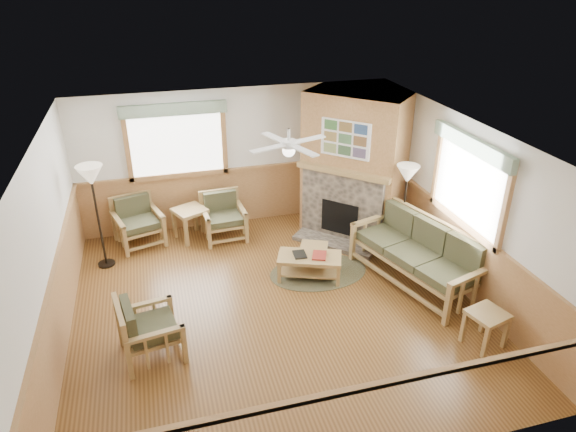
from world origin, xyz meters
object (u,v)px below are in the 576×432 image
object	(u,v)px
end_table_chairs	(191,224)
floor_lamp_right	(404,211)
armchair_left	(150,328)
floor_lamp_left	(98,217)
coffee_table	(309,267)
end_table_sofa	(485,328)
armchair_back_right	(224,217)
sofa	(416,254)
armchair_back_left	(138,222)
footstool	(313,256)

from	to	relation	value
end_table_chairs	floor_lamp_right	distance (m)	3.93
armchair_left	floor_lamp_left	xyz separation A→B (m)	(-0.71, 2.54, 0.50)
coffee_table	end_table_chairs	world-z (taller)	end_table_chairs
end_table_sofa	end_table_chairs	bearing A→B (deg)	130.83
armchair_back_right	floor_lamp_right	size ratio (longest dim) A/B	0.50
end_table_chairs	armchair_back_right	bearing A→B (deg)	-12.22
sofa	armchair_back_left	size ratio (longest dim) A/B	2.53
armchair_back_left	armchair_left	xyz separation A→B (m)	(0.11, -3.15, -0.01)
sofa	floor_lamp_right	size ratio (longest dim) A/B	1.31
armchair_left	floor_lamp_left	distance (m)	2.68
end_table_sofa	floor_lamp_left	bearing A→B (deg)	145.15
sofa	footstool	xyz separation A→B (m)	(-1.45, 0.87, -0.32)
armchair_left	end_table_chairs	bearing A→B (deg)	-24.89
floor_lamp_left	armchair_back_right	bearing A→B (deg)	11.44
armchair_left	end_table_sofa	world-z (taller)	armchair_left
end_table_sofa	footstool	distance (m)	3.02
armchair_back_right	armchair_left	bearing A→B (deg)	-119.47
floor_lamp_left	coffee_table	bearing A→B (deg)	-21.92
sofa	end_table_sofa	world-z (taller)	sofa
end_table_sofa	armchair_left	bearing A→B (deg)	167.01
armchair_back_right	coffee_table	xyz separation A→B (m)	(1.14, -1.76, -0.22)
floor_lamp_right	armchair_left	bearing A→B (deg)	-160.82
armchair_back_right	floor_lamp_right	world-z (taller)	floor_lamp_right
sofa	coffee_table	world-z (taller)	sofa
coffee_table	sofa	bearing A→B (deg)	2.10
coffee_table	floor_lamp_left	size ratio (longest dim) A/B	0.56
footstool	floor_lamp_right	world-z (taller)	floor_lamp_right
footstool	floor_lamp_left	world-z (taller)	floor_lamp_left
armchair_back_left	footstool	xyz separation A→B (m)	(2.87, -1.64, -0.24)
armchair_back_right	floor_lamp_right	bearing A→B (deg)	-29.66
end_table_chairs	armchair_left	bearing A→B (deg)	-105.05
end_table_sofa	floor_lamp_left	distance (m)	6.25
armchair_left	armchair_back_left	bearing A→B (deg)	-7.87
end_table_sofa	coffee_table	bearing A→B (deg)	129.05
sofa	coffee_table	xyz separation A→B (m)	(-1.62, 0.56, -0.31)
armchair_back_left	end_table_chairs	size ratio (longest dim) A/B	1.44
armchair_back_right	coffee_table	bearing A→B (deg)	-60.55
floor_lamp_left	armchair_back_left	bearing A→B (deg)	45.89
footstool	floor_lamp_right	bearing A→B (deg)	0.30
footstool	armchair_back_right	bearing A→B (deg)	132.13
armchair_back_right	footstool	xyz separation A→B (m)	(1.31, -1.45, -0.23)
armchair_back_left	floor_lamp_left	distance (m)	0.99
armchair_back_right	floor_lamp_right	distance (m)	3.31
end_table_chairs	floor_lamp_right	xyz separation A→B (m)	(3.56, -1.58, 0.55)
sofa	armchair_back_left	distance (m)	4.99
armchair_back_right	armchair_left	world-z (taller)	armchair_left
armchair_back_left	end_table_sofa	world-z (taller)	armchair_back_left
coffee_table	armchair_back_left	bearing A→B (deg)	165.52
armchair_left	footstool	bearing A→B (deg)	-70.98
armchair_back_left	armchair_back_right	distance (m)	1.56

